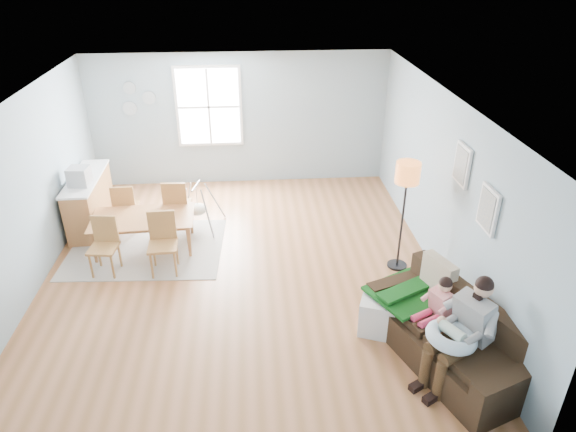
{
  "coord_description": "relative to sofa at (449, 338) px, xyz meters",
  "views": [
    {
      "loc": [
        0.19,
        -6.68,
        4.52
      ],
      "look_at": [
        0.71,
        -0.08,
        1.0
      ],
      "focal_mm": 32.0,
      "sensor_mm": 36.0,
      "label": 1
    }
  ],
  "objects": [
    {
      "name": "room",
      "position": [
        -2.51,
        2.06,
        2.12
      ],
      "size": [
        8.4,
        9.4,
        3.9
      ],
      "color": "#935C34"
    },
    {
      "name": "window",
      "position": [
        -3.11,
        5.52,
        1.35
      ],
      "size": [
        1.32,
        0.08,
        1.62
      ],
      "color": "white",
      "rests_on": "room"
    },
    {
      "name": "pictures",
      "position": [
        0.46,
        1.01,
        1.55
      ],
      "size": [
        0.05,
        1.34,
        0.74
      ],
      "color": "white",
      "rests_on": "room"
    },
    {
      "name": "wall_plates",
      "position": [
        -4.51,
        5.53,
        1.53
      ],
      "size": [
        0.67,
        0.02,
        0.66
      ],
      "color": "#99ABB7",
      "rests_on": "room"
    },
    {
      "name": "sofa",
      "position": [
        0.0,
        0.0,
        0.0
      ],
      "size": [
        1.6,
        2.31,
        0.86
      ],
      "color": "black",
      "rests_on": "room"
    },
    {
      "name": "green_throw",
      "position": [
        -0.33,
        0.63,
        0.24
      ],
      "size": [
        1.23,
        1.15,
        0.04
      ],
      "primitive_type": "cube",
      "rotation": [
        0.0,
        0.0,
        0.48
      ],
      "color": "#125214",
      "rests_on": "sofa"
    },
    {
      "name": "beige_pillow",
      "position": [
        0.01,
        0.6,
        0.48
      ],
      "size": [
        0.32,
        0.53,
        0.51
      ],
      "primitive_type": "cube",
      "rotation": [
        0.0,
        0.0,
        0.37
      ],
      "color": "tan",
      "rests_on": "sofa"
    },
    {
      "name": "father",
      "position": [
        -0.02,
        -0.33,
        0.42
      ],
      "size": [
        0.98,
        0.76,
        1.34
      ],
      "color": "#959597",
      "rests_on": "sofa"
    },
    {
      "name": "nursing_pillow",
      "position": [
        -0.17,
        -0.39,
        0.37
      ],
      "size": [
        0.75,
        0.74,
        0.23
      ],
      "primitive_type": "torus",
      "rotation": [
        0.0,
        0.14,
        0.35
      ],
      "color": "#A2BACB",
      "rests_on": "father"
    },
    {
      "name": "infant",
      "position": [
        -0.18,
        -0.35,
        0.45
      ],
      "size": [
        0.26,
        0.38,
        0.14
      ],
      "color": "silver",
      "rests_on": "nursing_pillow"
    },
    {
      "name": "toddler",
      "position": [
        -0.15,
        0.16,
        0.41
      ],
      "size": [
        0.55,
        0.42,
        0.81
      ],
      "color": "silver",
      "rests_on": "sofa"
    },
    {
      "name": "floor_lamp",
      "position": [
        -0.06,
        2.04,
        1.15
      ],
      "size": [
        0.35,
        0.35,
        1.76
      ],
      "color": "black",
      "rests_on": "room"
    },
    {
      "name": "storage_cube",
      "position": [
        -0.75,
        0.55,
        -0.05
      ],
      "size": [
        0.56,
        0.53,
        0.5
      ],
      "color": "silver",
      "rests_on": "room"
    },
    {
      "name": "rug",
      "position": [
        -4.11,
        2.89,
        -0.3
      ],
      "size": [
        2.6,
        2.03,
        0.01
      ],
      "primitive_type": "cube",
      "rotation": [
        0.0,
        0.0,
        -0.05
      ],
      "color": "gray",
      "rests_on": "room"
    },
    {
      "name": "dining_table",
      "position": [
        -4.11,
        2.89,
        -0.01
      ],
      "size": [
        1.69,
        1.0,
        0.58
      ],
      "primitive_type": "imported",
      "rotation": [
        0.0,
        0.0,
        0.05
      ],
      "color": "brown",
      "rests_on": "rug"
    },
    {
      "name": "chair_sw",
      "position": [
        -4.58,
        2.29,
        0.21
      ],
      "size": [
        0.45,
        0.45,
        0.9
      ],
      "color": "#996735",
      "rests_on": "rug"
    },
    {
      "name": "chair_se",
      "position": [
        -3.7,
        2.25,
        0.25
      ],
      "size": [
        0.46,
        0.46,
        0.96
      ],
      "color": "#996735",
      "rests_on": "rug"
    },
    {
      "name": "chair_nw",
      "position": [
        -4.52,
        3.53,
        0.2
      ],
      "size": [
        0.42,
        0.42,
        0.9
      ],
      "color": "#996735",
      "rests_on": "rug"
    },
    {
      "name": "chair_ne",
      "position": [
        -3.63,
        3.48,
        0.25
      ],
      "size": [
        0.46,
        0.46,
        0.97
      ],
      "color": "#996735",
      "rests_on": "rug"
    },
    {
      "name": "counter",
      "position": [
        -5.21,
        3.82,
        0.17
      ],
      "size": [
        0.52,
        1.67,
        0.93
      ],
      "color": "brown",
      "rests_on": "room"
    },
    {
      "name": "monitor",
      "position": [
        -5.19,
        3.51,
        0.78
      ],
      "size": [
        0.36,
        0.34,
        0.31
      ],
      "color": "#A8A8AD",
      "rests_on": "counter"
    },
    {
      "name": "baby_swing",
      "position": [
        -3.29,
        3.59,
        0.06
      ],
      "size": [
        0.95,
        0.96,
        0.81
      ],
      "color": "#A8A8AD",
      "rests_on": "room"
    }
  ]
}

